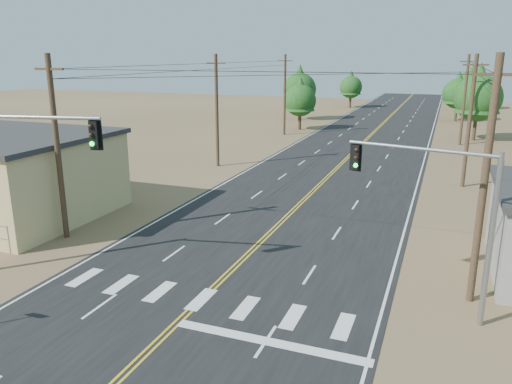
% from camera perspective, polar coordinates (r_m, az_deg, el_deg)
% --- Properties ---
extents(road, '(15.00, 200.00, 0.02)m').
position_cam_1_polar(road, '(41.07, 7.80, 1.32)').
color(road, black).
rests_on(road, ground).
extents(utility_pole_left_near, '(1.80, 0.30, 10.00)m').
position_cam_1_polar(utility_pole_left_near, '(28.88, -21.76, 4.77)').
color(utility_pole_left_near, '#4C3826').
rests_on(utility_pole_left_near, ground).
extents(utility_pole_left_mid, '(1.80, 0.30, 10.00)m').
position_cam_1_polar(utility_pole_left_mid, '(45.48, -4.50, 9.32)').
color(utility_pole_left_mid, '#4C3826').
rests_on(utility_pole_left_mid, ground).
extents(utility_pole_left_far, '(1.80, 0.30, 10.00)m').
position_cam_1_polar(utility_pole_left_far, '(64.05, 3.31, 11.09)').
color(utility_pole_left_far, '#4C3826').
rests_on(utility_pole_left_far, ground).
extents(utility_pole_right_near, '(1.80, 0.30, 10.00)m').
position_cam_1_polar(utility_pole_right_near, '(21.45, 24.64, 1.09)').
color(utility_pole_right_near, '#4C3826').
rests_on(utility_pole_right_near, ground).
extents(utility_pole_right_mid, '(1.80, 0.30, 10.00)m').
position_cam_1_polar(utility_pole_right_mid, '(41.16, 23.22, 7.50)').
color(utility_pole_right_mid, '#4C3826').
rests_on(utility_pole_right_mid, ground).
extents(utility_pole_right_far, '(1.80, 0.30, 10.00)m').
position_cam_1_polar(utility_pole_right_far, '(61.06, 22.71, 9.74)').
color(utility_pole_right_far, '#4C3826').
rests_on(utility_pole_right_far, ground).
extents(signal_mast_left, '(6.61, 1.64, 7.56)m').
position_cam_1_polar(signal_mast_left, '(24.58, -26.78, 2.59)').
color(signal_mast_left, gray).
rests_on(signal_mast_left, ground).
extents(signal_mast_right, '(5.61, 1.50, 6.67)m').
position_cam_1_polar(signal_mast_right, '(19.96, 20.94, -1.26)').
color(signal_mast_right, gray).
rests_on(signal_mast_right, ground).
extents(tree_left_near, '(4.30, 4.30, 7.17)m').
position_cam_1_polar(tree_left_near, '(68.79, 5.07, 10.75)').
color(tree_left_near, '#3F2D1E').
rests_on(tree_left_near, ground).
extents(tree_left_mid, '(5.12, 5.12, 8.54)m').
position_cam_1_polar(tree_left_mid, '(79.50, 5.01, 11.97)').
color(tree_left_mid, '#3F2D1E').
rests_on(tree_left_mid, ground).
extents(tree_left_far, '(4.27, 4.27, 7.11)m').
position_cam_1_polar(tree_left_far, '(99.74, 10.80, 11.95)').
color(tree_left_far, '#3F2D1E').
rests_on(tree_left_far, ground).
extents(tree_right_near, '(5.47, 5.47, 9.11)m').
position_cam_1_polar(tree_right_near, '(65.08, 24.10, 10.28)').
color(tree_right_near, '#3F2D1E').
rests_on(tree_right_near, ground).
extents(tree_right_mid, '(4.56, 4.56, 7.60)m').
position_cam_1_polar(tree_right_mid, '(83.42, 22.11, 10.69)').
color(tree_right_mid, '#3F2D1E').
rests_on(tree_right_mid, ground).
extents(tree_right_far, '(5.06, 5.06, 8.43)m').
position_cam_1_polar(tree_right_far, '(102.71, 23.43, 11.52)').
color(tree_right_far, '#3F2D1E').
rests_on(tree_right_far, ground).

